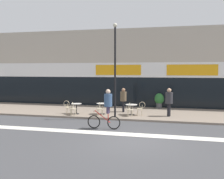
# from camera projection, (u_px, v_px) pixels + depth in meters

# --- Properties ---
(ground_plane) EXTENTS (120.00, 120.00, 0.00)m
(ground_plane) POSITION_uv_depth(u_px,v_px,m) (134.00, 142.00, 11.41)
(ground_plane) COLOR #424244
(sidewalk_slab) EXTENTS (40.00, 5.50, 0.12)m
(sidewalk_slab) POSITION_uv_depth(u_px,v_px,m) (150.00, 113.00, 18.43)
(sidewalk_slab) COLOR gray
(sidewalk_slab) RESTS_ON ground
(storefront_facade) EXTENTS (40.00, 4.06, 6.49)m
(storefront_facade) POSITION_uv_depth(u_px,v_px,m) (156.00, 69.00, 22.77)
(storefront_facade) COLOR #B2A899
(storefront_facade) RESTS_ON ground
(bike_lane_stripe) EXTENTS (36.00, 0.70, 0.01)m
(bike_lane_stripe) POSITION_uv_depth(u_px,v_px,m) (138.00, 135.00, 12.57)
(bike_lane_stripe) COLOR silver
(bike_lane_stripe) RESTS_ON ground
(bistro_table_0) EXTENTS (0.70, 0.70, 0.72)m
(bistro_table_0) POSITION_uv_depth(u_px,v_px,m) (76.00, 106.00, 17.82)
(bistro_table_0) COLOR black
(bistro_table_0) RESTS_ON sidewalk_slab
(bistro_table_1) EXTENTS (0.78, 0.78, 0.74)m
(bistro_table_1) POSITION_uv_depth(u_px,v_px,m) (102.00, 106.00, 17.76)
(bistro_table_1) COLOR black
(bistro_table_1) RESTS_ON sidewalk_slab
(bistro_table_2) EXTENTS (0.79, 0.79, 0.70)m
(bistro_table_2) POSITION_uv_depth(u_px,v_px,m) (131.00, 107.00, 17.45)
(bistro_table_2) COLOR black
(bistro_table_2) RESTS_ON sidewalk_slab
(cafe_chair_0_near) EXTENTS (0.45, 0.60, 0.90)m
(cafe_chair_0_near) POSITION_uv_depth(u_px,v_px,m) (73.00, 108.00, 17.21)
(cafe_chair_0_near) COLOR beige
(cafe_chair_0_near) RESTS_ON sidewalk_slab
(cafe_chair_0_side) EXTENTS (0.59, 0.42, 0.90)m
(cafe_chair_0_side) POSITION_uv_depth(u_px,v_px,m) (68.00, 106.00, 17.96)
(cafe_chair_0_side) COLOR beige
(cafe_chair_0_side) RESTS_ON sidewalk_slab
(cafe_chair_1_near) EXTENTS (0.45, 0.60, 0.90)m
(cafe_chair_1_near) POSITION_uv_depth(u_px,v_px,m) (100.00, 108.00, 17.15)
(cafe_chair_1_near) COLOR beige
(cafe_chair_1_near) RESTS_ON sidewalk_slab
(cafe_chair_2_near) EXTENTS (0.42, 0.59, 0.90)m
(cafe_chair_2_near) POSITION_uv_depth(u_px,v_px,m) (130.00, 109.00, 16.84)
(cafe_chair_2_near) COLOR beige
(cafe_chair_2_near) RESTS_ON sidewalk_slab
(cafe_chair_2_side) EXTENTS (0.59, 0.44, 0.90)m
(cafe_chair_2_side) POSITION_uv_depth(u_px,v_px,m) (141.00, 108.00, 17.31)
(cafe_chair_2_side) COLOR beige
(cafe_chair_2_side) RESTS_ON sidewalk_slab
(planter_pot) EXTENTS (0.73, 0.73, 1.18)m
(planter_pot) POSITION_uv_depth(u_px,v_px,m) (159.00, 100.00, 20.47)
(planter_pot) COLOR #4C4C51
(planter_pot) RESTS_ON sidewalk_slab
(lamp_post) EXTENTS (0.26, 0.26, 5.89)m
(lamp_post) POSITION_uv_depth(u_px,v_px,m) (115.00, 64.00, 16.35)
(lamp_post) COLOR black
(lamp_post) RESTS_ON sidewalk_slab
(cyclist_0) EXTENTS (1.79, 0.48, 2.11)m
(cyclist_0) POSITION_uv_depth(u_px,v_px,m) (107.00, 106.00, 13.77)
(cyclist_0) COLOR black
(cyclist_0) RESTS_ON ground
(pedestrian_near_end) EXTENTS (0.53, 0.53, 1.71)m
(pedestrian_near_end) POSITION_uv_depth(u_px,v_px,m) (123.00, 98.00, 18.68)
(pedestrian_near_end) COLOR black
(pedestrian_near_end) RESTS_ON sidewalk_slab
(pedestrian_far_end) EXTENTS (0.59, 0.59, 1.83)m
(pedestrian_far_end) POSITION_uv_depth(u_px,v_px,m) (169.00, 100.00, 16.89)
(pedestrian_far_end) COLOR black
(pedestrian_far_end) RESTS_ON sidewalk_slab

